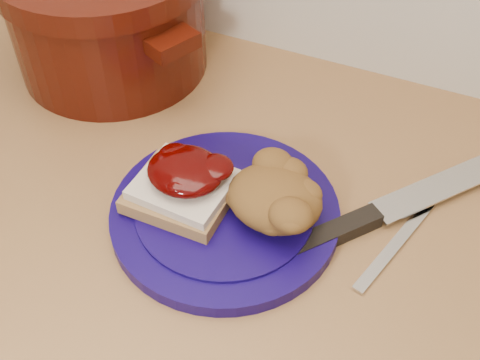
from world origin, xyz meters
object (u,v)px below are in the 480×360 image
at_px(chef_knife, 364,220).
at_px(butter_knife, 399,241).
at_px(dutch_oven, 108,14).
at_px(plate, 225,214).
at_px(pepper_grinder, 100,1).

height_order(chef_knife, butter_knife, chef_knife).
bearing_deg(butter_knife, dutch_oven, 86.93).
height_order(plate, dutch_oven, dutch_oven).
bearing_deg(plate, butter_knife, 13.91).
relative_size(butter_knife, pepper_grinder, 1.41).
distance_m(butter_knife, pepper_grinder, 0.58).
relative_size(chef_knife, dutch_oven, 0.75).
height_order(plate, pepper_grinder, pepper_grinder).
bearing_deg(dutch_oven, butter_knife, -18.97).
bearing_deg(pepper_grinder, chef_knife, -23.78).
relative_size(plate, butter_knife, 1.53).
bearing_deg(chef_knife, butter_knife, -61.51).
bearing_deg(dutch_oven, pepper_grinder, 133.35).
distance_m(plate, dutch_oven, 0.36).
height_order(chef_knife, pepper_grinder, pepper_grinder).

